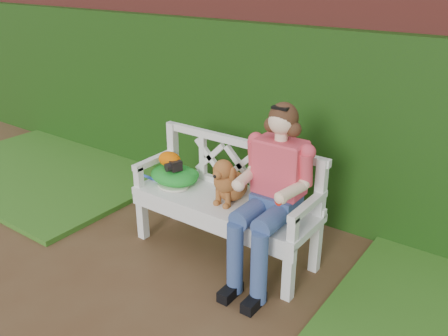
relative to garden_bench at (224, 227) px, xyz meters
The scene contains 11 objects.
ground 0.76m from the garden_bench, 101.55° to the right, with size 60.00×60.00×0.00m, color #4B301C.
brick_wall 1.48m from the garden_bench, 96.85° to the left, with size 10.00×0.30×2.20m, color maroon.
ivy_hedge 1.16m from the garden_bench, 98.37° to the left, with size 10.00×0.18×1.70m, color #19420B.
grass_left 2.56m from the garden_bench, behind, with size 2.60×2.00×0.05m, color #25551A.
garden_bench is the anchor object (origin of this frame).
seated_woman 0.61m from the garden_bench, ahead, with size 0.53×0.71×1.26m, color red, non-canonical shape.
dog 0.43m from the garden_bench, 20.68° to the left, with size 0.25×0.34×0.37m, color #9F5B3E, non-canonical shape.
tennis_racket 0.57m from the garden_bench, behind, with size 0.53×0.22×0.03m, color white, non-canonical shape.
green_bag 0.61m from the garden_bench, behind, with size 0.43×0.33×0.15m, color #1A9918, non-canonical shape.
camera_item 0.64m from the garden_bench, behind, with size 0.12×0.09×0.08m, color black.
baseball_glove 0.71m from the garden_bench, behind, with size 0.20×0.15×0.13m, color #D95D01.
Camera 1 is at (2.06, -1.96, 2.16)m, focal length 38.00 mm.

